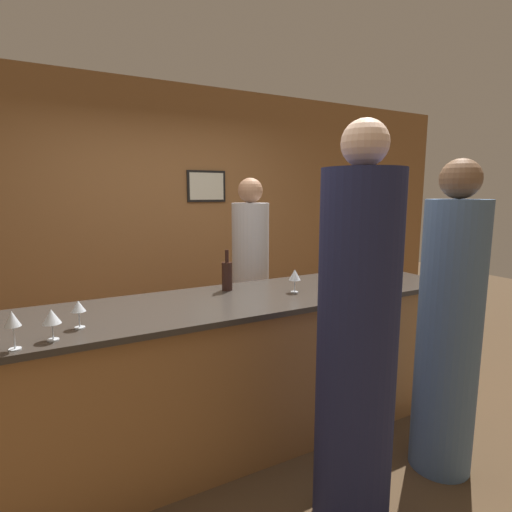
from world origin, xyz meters
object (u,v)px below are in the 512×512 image
Objects in this scene: guest_0 at (449,331)px; wine_bottle_0 at (227,275)px; bartender at (250,287)px; guest_1 at (356,349)px.

guest_0 is 6.47× the size of wine_bottle_0.
bartender is 0.90× the size of guest_1.
guest_1 reaches higher than bartender.
guest_0 is at bearing 106.27° from bartender.
guest_1 is 6.95× the size of wine_bottle_0.
guest_0 is at bearing 4.73° from guest_1.
guest_1 reaches higher than wine_bottle_0.
guest_1 is at bearing 80.07° from bartender.
guest_0 is 1.45m from wine_bottle_0.
guest_1 is at bearing -80.99° from wine_bottle_0.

